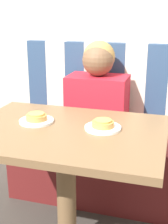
{
  "coord_description": "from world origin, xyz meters",
  "views": [
    {
      "loc": [
        0.49,
        -1.32,
        1.29
      ],
      "look_at": [
        0.0,
        0.32,
        0.73
      ],
      "focal_mm": 50.0,
      "sensor_mm": 36.0,
      "label": 1
    }
  ],
  "objects_px": {
    "person": "(98,92)",
    "plate_left": "(37,121)",
    "pizza_right": "(103,123)",
    "plate_right": "(103,128)",
    "pizza_left": "(36,117)"
  },
  "relations": [
    {
      "from": "plate_left",
      "to": "plate_right",
      "type": "height_order",
      "value": "same"
    },
    {
      "from": "plate_left",
      "to": "pizza_left",
      "type": "height_order",
      "value": "pizza_left"
    },
    {
      "from": "plate_left",
      "to": "pizza_right",
      "type": "distance_m",
      "value": 0.35
    },
    {
      "from": "person",
      "to": "pizza_right",
      "type": "bearing_deg",
      "value": -73.59
    },
    {
      "from": "plate_left",
      "to": "pizza_left",
      "type": "xyz_separation_m",
      "value": [
        -0.0,
        0.0,
        0.02
      ]
    },
    {
      "from": "person",
      "to": "plate_right",
      "type": "relative_size",
      "value": 3.59
    },
    {
      "from": "person",
      "to": "plate_right",
      "type": "bearing_deg",
      "value": -73.59
    },
    {
      "from": "plate_right",
      "to": "pizza_left",
      "type": "height_order",
      "value": "pizza_left"
    },
    {
      "from": "pizza_left",
      "to": "pizza_right",
      "type": "relative_size",
      "value": 1.0
    },
    {
      "from": "plate_left",
      "to": "pizza_right",
      "type": "bearing_deg",
      "value": 0.0
    },
    {
      "from": "person",
      "to": "plate_left",
      "type": "relative_size",
      "value": 3.59
    },
    {
      "from": "plate_right",
      "to": "pizza_right",
      "type": "xyz_separation_m",
      "value": [
        0.0,
        0.0,
        0.02
      ]
    },
    {
      "from": "plate_right",
      "to": "pizza_left",
      "type": "xyz_separation_m",
      "value": [
        -0.35,
        0.0,
        0.02
      ]
    },
    {
      "from": "pizza_left",
      "to": "pizza_right",
      "type": "height_order",
      "value": "same"
    },
    {
      "from": "plate_right",
      "to": "pizza_right",
      "type": "height_order",
      "value": "pizza_right"
    }
  ]
}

